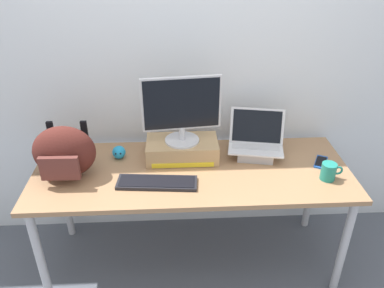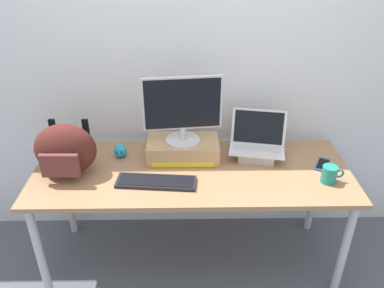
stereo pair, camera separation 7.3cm
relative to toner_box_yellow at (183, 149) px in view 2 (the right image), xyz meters
name	(u,v)px [view 2 (the right image)]	position (x,y,z in m)	size (l,w,h in m)	color
ground_plane	(192,258)	(0.05, -0.15, -0.81)	(20.00, 20.00, 0.00)	#515660
back_wall	(191,58)	(0.05, 0.32, 0.49)	(7.00, 0.10, 2.60)	silver
desk	(192,179)	(0.05, -0.15, -0.13)	(1.92, 0.72, 0.75)	#99704C
toner_box_yellow	(183,149)	(0.00, 0.00, 0.00)	(0.45, 0.25, 0.12)	tan
desktop_monitor	(183,109)	(0.00, 0.00, 0.28)	(0.48, 0.21, 0.42)	silver
open_laptop	(257,148)	(0.47, 0.01, 0.00)	(0.38, 0.29, 0.29)	#ADADB2
external_keyboard	(156,182)	(-0.15, -0.28, -0.05)	(0.47, 0.18, 0.02)	black
messenger_backpack	(65,150)	(-0.68, -0.16, 0.10)	(0.36, 0.28, 0.32)	#4C1E19
coffee_mug	(330,174)	(0.84, -0.28, -0.01)	(0.13, 0.09, 0.10)	#1E7F70
cell_phone	(323,165)	(0.86, -0.11, -0.05)	(0.13, 0.17, 0.01)	#19479E
plush_toy	(120,151)	(-0.40, 0.02, -0.02)	(0.08, 0.08, 0.08)	#2393CC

